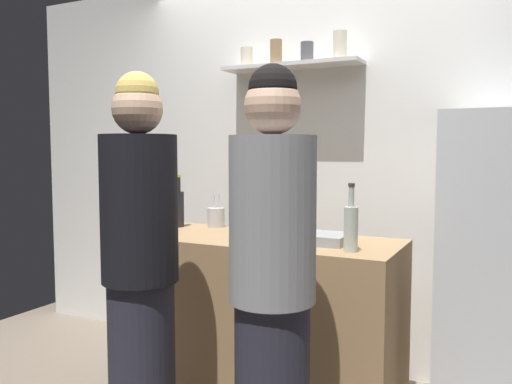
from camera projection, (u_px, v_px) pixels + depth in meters
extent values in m
cube|color=white|center=(321.00, 167.00, 3.45)|extent=(4.80, 0.10, 2.60)
cube|color=silver|center=(291.00, 66.00, 3.32)|extent=(0.91, 0.22, 0.02)
cylinder|color=beige|center=(247.00, 58.00, 3.45)|extent=(0.08, 0.08, 0.13)
cylinder|color=olive|center=(276.00, 52.00, 3.36)|extent=(0.08, 0.08, 0.16)
cylinder|color=#4C4C51|center=(307.00, 52.00, 3.27)|extent=(0.08, 0.08, 0.13)
cylinder|color=beige|center=(340.00, 46.00, 3.17)|extent=(0.08, 0.08, 0.17)
cube|color=silver|center=(504.00, 272.00, 2.63)|extent=(0.59, 0.63, 1.60)
cube|color=#9E7A51|center=(256.00, 320.00, 2.93)|extent=(1.57, 0.62, 0.93)
cube|color=gray|center=(315.00, 238.00, 2.73)|extent=(0.34, 0.24, 0.05)
cylinder|color=#B2B2B7|center=(216.00, 217.00, 3.28)|extent=(0.11, 0.11, 0.12)
cylinder|color=silver|center=(214.00, 209.00, 3.28)|extent=(0.01, 0.04, 0.15)
cylinder|color=silver|center=(220.00, 208.00, 3.27)|extent=(0.01, 0.01, 0.16)
cylinder|color=silver|center=(216.00, 207.00, 3.30)|extent=(0.04, 0.02, 0.17)
cylinder|color=silver|center=(213.00, 207.00, 3.30)|extent=(0.02, 0.04, 0.17)
cylinder|color=silver|center=(214.00, 207.00, 3.29)|extent=(0.01, 0.01, 0.18)
cylinder|color=black|center=(179.00, 209.00, 3.28)|extent=(0.07, 0.07, 0.22)
cylinder|color=black|center=(178.00, 184.00, 3.27)|extent=(0.03, 0.03, 0.09)
cylinder|color=gold|center=(178.00, 176.00, 3.26)|extent=(0.03, 0.03, 0.02)
cylinder|color=#472814|center=(148.00, 211.00, 3.15)|extent=(0.07, 0.07, 0.23)
cylinder|color=#472814|center=(148.00, 184.00, 3.14)|extent=(0.03, 0.03, 0.08)
cylinder|color=maroon|center=(148.00, 176.00, 3.14)|extent=(0.03, 0.03, 0.02)
cylinder|color=#B2BFB2|center=(351.00, 229.00, 2.48)|extent=(0.07, 0.07, 0.21)
cylinder|color=#B2BFB2|center=(351.00, 197.00, 2.46)|extent=(0.03, 0.03, 0.10)
cylinder|color=#333333|center=(352.00, 185.00, 2.46)|extent=(0.03, 0.03, 0.02)
cylinder|color=#19471E|center=(289.00, 214.00, 3.06)|extent=(0.07, 0.07, 0.22)
cylinder|color=#19471E|center=(289.00, 189.00, 3.05)|extent=(0.03, 0.03, 0.08)
cylinder|color=black|center=(289.00, 181.00, 3.05)|extent=(0.03, 0.03, 0.02)
cylinder|color=silver|center=(261.00, 215.00, 3.04)|extent=(0.09, 0.09, 0.21)
cylinder|color=silver|center=(261.00, 195.00, 3.03)|extent=(0.05, 0.05, 0.02)
cylinder|color=#268C3F|center=(261.00, 192.00, 3.03)|extent=(0.06, 0.06, 0.02)
cylinder|color=#262633|center=(142.00, 370.00, 2.39)|extent=(0.30, 0.30, 0.82)
cylinder|color=black|center=(139.00, 209.00, 2.33)|extent=(0.34, 0.34, 0.65)
sphere|color=#D8AD8C|center=(137.00, 109.00, 2.30)|extent=(0.22, 0.22, 0.22)
sphere|color=#D8B759|center=(137.00, 93.00, 2.29)|extent=(0.19, 0.19, 0.19)
cylinder|color=gray|center=(272.00, 219.00, 2.04)|extent=(0.34, 0.34, 0.65)
sphere|color=#D8AD8C|center=(273.00, 106.00, 2.01)|extent=(0.22, 0.22, 0.22)
sphere|color=black|center=(273.00, 89.00, 2.00)|extent=(0.19, 0.19, 0.19)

